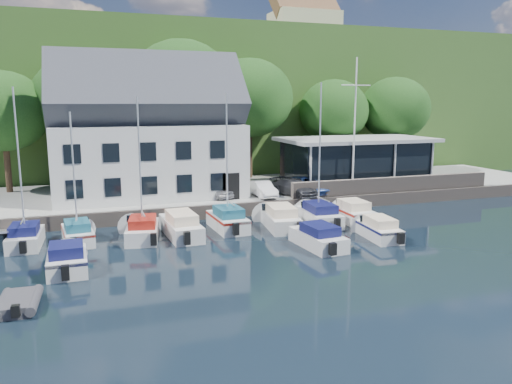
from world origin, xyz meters
The scene contains 33 objects.
ground centered at (0.00, 0.00, 0.00)m, with size 180.00×180.00×0.00m, color black.
quay centered at (0.00, 17.50, 0.50)m, with size 60.00×13.00×1.00m, color gray.
quay_face centered at (0.00, 11.00, 0.50)m, with size 60.00×0.30×1.00m, color #6F6259.
hillside centered at (0.00, 62.00, 8.00)m, with size 160.00×75.00×16.00m, color #395B22.
field_patch centered at (8.00, 70.00, 16.15)m, with size 50.00×30.00×0.30m, color #515E2F.
farmhouse centered at (22.00, 52.00, 20.10)m, with size 10.40×7.00×8.20m, color #C2B595, non-canonical shape.
harbor_building centered at (-7.00, 16.50, 5.35)m, with size 14.40×8.20×8.70m, color silver, non-canonical shape.
club_pavilion centered at (11.00, 16.00, 3.05)m, with size 13.20×7.20×4.10m, color black, non-canonical shape.
seawall centered at (12.00, 11.40, 1.60)m, with size 18.00×0.50×1.20m, color #6F6259.
gangway centered at (-16.50, 9.00, 0.00)m, with size 1.20×6.00×1.40m, color silver, non-canonical shape.
car_silver centered at (-2.36, 13.74, 1.60)m, with size 1.42×3.54×1.21m, color #9D9DA1.
car_white centered at (1.13, 12.81, 1.60)m, with size 1.27×3.63×1.20m, color silver.
car_dgrey centered at (3.65, 12.47, 1.64)m, with size 1.78×4.38×1.27m, color #2E2F33.
car_blue centered at (5.03, 13.13, 1.69)m, with size 1.59×4.02×1.38m, color #2E4B8F.
flagpole centered at (8.66, 12.24, 6.32)m, with size 2.55×0.20×10.64m, color silver, non-canonical shape.
tree_0 centered at (-17.67, 21.39, 5.85)m, with size 7.09×7.09×9.69m, color #143610, non-canonical shape.
tree_1 centered at (-11.83, 22.01, 6.48)m, with size 8.02×8.02×10.96m, color #143610, non-canonical shape.
tree_2 centered at (-3.16, 22.49, 7.37)m, with size 9.32×9.32×12.74m, color #143610, non-canonical shape.
tree_3 centered at (3.32, 22.68, 6.64)m, with size 8.26×8.26×11.29m, color #143610, non-canonical shape.
tree_4 centered at (11.94, 22.09, 5.72)m, with size 6.90×6.90×9.43m, color #143610, non-canonical shape.
tree_5 centered at (18.52, 21.38, 5.86)m, with size 7.12×7.12×9.73m, color #143610, non-canonical shape.
boat_r1_0 centered at (-15.21, 7.69, 4.20)m, with size 1.89×5.21×8.39m, color silver, non-canonical shape.
boat_r1_1 centered at (-12.37, 7.64, 4.14)m, with size 1.74×5.21×8.27m, color silver, non-canonical shape.
boat_r1_2 centered at (-8.65, 7.08, 4.36)m, with size 1.99×5.73×8.73m, color silver, non-canonical shape.
boat_r1_3 centered at (-6.31, 7.11, 0.78)m, with size 1.93×7.20×1.57m, color silver, non-canonical shape.
boat_r1_4 centered at (-3.13, 7.69, 4.72)m, with size 1.95×5.87×9.45m, color silver, non-canonical shape.
boat_r1_5 centered at (0.31, 7.13, 0.76)m, with size 2.01×6.85×1.53m, color silver, non-canonical shape.
boat_r1_6 centered at (3.19, 7.25, 4.53)m, with size 2.10×6.54×9.05m, color silver, non-canonical shape.
boat_r1_7 centered at (5.72, 7.14, 0.76)m, with size 2.00×5.72×1.52m, color silver, non-canonical shape.
boat_r2_0 centered at (-12.81, 2.40, 0.72)m, with size 2.02×4.89×1.44m, color silver, non-canonical shape.
boat_r2_3 centered at (0.70, 2.17, 0.69)m, with size 1.95×5.75×1.39m, color silver, non-canonical shape.
boat_r2_4 centered at (5.04, 2.77, 0.67)m, with size 1.70×5.62×1.35m, color silver, non-canonical shape.
dinghy_1 centered at (-14.56, -1.77, 0.32)m, with size 1.67×2.78×0.65m, color #36353A, non-canonical shape.
Camera 1 is at (-11.63, -22.87, 8.25)m, focal length 35.00 mm.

